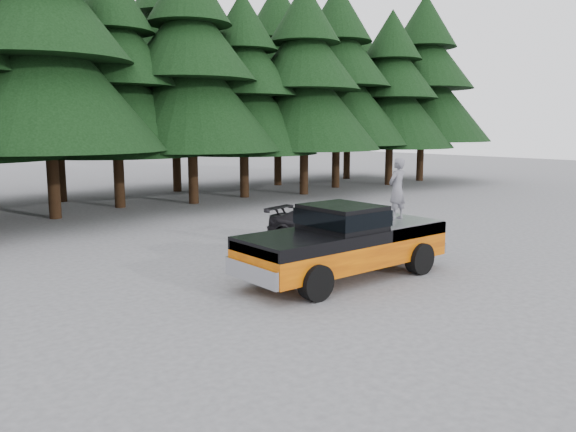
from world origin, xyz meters
TOP-DOWN VIEW (x-y plane):
  - ground at (0.00, 0.00)m, footprint 120.00×120.00m
  - pickup_truck at (1.79, -0.11)m, footprint 6.00×2.04m
  - truck_cab at (1.69, -0.11)m, footprint 1.66×1.90m
  - air_compressor at (2.80, -0.15)m, footprint 0.83×0.77m
  - man_on_bed at (3.82, -0.10)m, footprint 0.66×0.47m
  - parked_car at (4.21, 3.23)m, footprint 2.66×4.35m
  - treeline at (0.42, 17.20)m, footprint 60.15×16.05m

SIDE VIEW (x-z plane):
  - ground at x=0.00m, z-range 0.00..0.00m
  - parked_car at x=4.21m, z-range 0.00..1.18m
  - pickup_truck at x=1.79m, z-range 0.00..1.33m
  - air_compressor at x=2.80m, z-range 1.33..1.78m
  - truck_cab at x=1.69m, z-range 1.33..1.92m
  - man_on_bed at x=3.82m, z-range 1.33..3.03m
  - treeline at x=0.42m, z-range -1.03..16.47m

